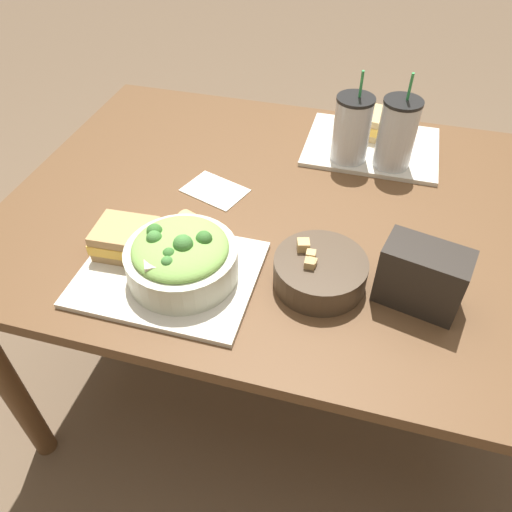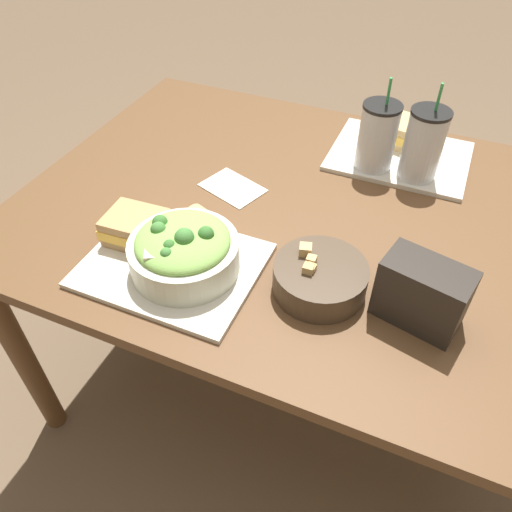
{
  "view_description": "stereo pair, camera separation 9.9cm",
  "coord_description": "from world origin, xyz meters",
  "px_view_note": "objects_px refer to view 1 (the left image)",
  "views": [
    {
      "loc": [
        0.17,
        -0.96,
        1.49
      ],
      "look_at": [
        -0.02,
        -0.27,
        0.81
      ],
      "focal_mm": 35.0,
      "sensor_mm": 36.0,
      "label": 1
    },
    {
      "loc": [
        0.27,
        -0.93,
        1.49
      ],
      "look_at": [
        -0.02,
        -0.27,
        0.81
      ],
      "focal_mm": 35.0,
      "sensor_mm": 36.0,
      "label": 2
    }
  ],
  "objects_px": {
    "salad_bowl": "(181,257)",
    "soup_bowl": "(320,271)",
    "drink_cup_dark": "(351,131)",
    "baguette_near": "(200,231)",
    "sandwich_near": "(126,239)",
    "sandwich_far": "(366,121)",
    "napkin_folded": "(215,190)",
    "chip_bag": "(422,277)",
    "drink_cup_red": "(396,136)",
    "baguette_far": "(359,115)"
  },
  "relations": [
    {
      "from": "soup_bowl",
      "to": "drink_cup_red",
      "type": "xyz_separation_m",
      "value": [
        0.11,
        0.47,
        0.06
      ]
    },
    {
      "from": "sandwich_far",
      "to": "chip_bag",
      "type": "distance_m",
      "value": 0.65
    },
    {
      "from": "soup_bowl",
      "to": "chip_bag",
      "type": "height_order",
      "value": "chip_bag"
    },
    {
      "from": "salad_bowl",
      "to": "soup_bowl",
      "type": "bearing_deg",
      "value": 12.97
    },
    {
      "from": "drink_cup_dark",
      "to": "drink_cup_red",
      "type": "bearing_deg",
      "value": 0.0
    },
    {
      "from": "drink_cup_dark",
      "to": "baguette_near",
      "type": "bearing_deg",
      "value": -122.37
    },
    {
      "from": "salad_bowl",
      "to": "sandwich_far",
      "type": "relative_size",
      "value": 1.39
    },
    {
      "from": "sandwich_near",
      "to": "drink_cup_dark",
      "type": "relative_size",
      "value": 0.55
    },
    {
      "from": "salad_bowl",
      "to": "sandwich_far",
      "type": "distance_m",
      "value": 0.75
    },
    {
      "from": "baguette_far",
      "to": "chip_bag",
      "type": "distance_m",
      "value": 0.69
    },
    {
      "from": "soup_bowl",
      "to": "drink_cup_red",
      "type": "height_order",
      "value": "drink_cup_red"
    },
    {
      "from": "sandwich_near",
      "to": "drink_cup_dark",
      "type": "distance_m",
      "value": 0.65
    },
    {
      "from": "sandwich_near",
      "to": "sandwich_far",
      "type": "bearing_deg",
      "value": 52.95
    },
    {
      "from": "baguette_far",
      "to": "chip_bag",
      "type": "relative_size",
      "value": 0.56
    },
    {
      "from": "baguette_far",
      "to": "soup_bowl",
      "type": "bearing_deg",
      "value": 162.96
    },
    {
      "from": "sandwich_far",
      "to": "drink_cup_dark",
      "type": "relative_size",
      "value": 0.67
    },
    {
      "from": "baguette_far",
      "to": "drink_cup_dark",
      "type": "xyz_separation_m",
      "value": [
        -0.0,
        -0.2,
        0.05
      ]
    },
    {
      "from": "sandwich_far",
      "to": "drink_cup_dark",
      "type": "xyz_separation_m",
      "value": [
        -0.03,
        -0.16,
        0.05
      ]
    },
    {
      "from": "sandwich_far",
      "to": "drink_cup_red",
      "type": "xyz_separation_m",
      "value": [
        0.09,
        -0.16,
        0.05
      ]
    },
    {
      "from": "soup_bowl",
      "to": "drink_cup_dark",
      "type": "height_order",
      "value": "drink_cup_dark"
    },
    {
      "from": "baguette_near",
      "to": "drink_cup_red",
      "type": "bearing_deg",
      "value": -19.49
    },
    {
      "from": "baguette_near",
      "to": "napkin_folded",
      "type": "distance_m",
      "value": 0.21
    },
    {
      "from": "drink_cup_dark",
      "to": "sandwich_near",
      "type": "bearing_deg",
      "value": -129.66
    },
    {
      "from": "chip_bag",
      "to": "soup_bowl",
      "type": "bearing_deg",
      "value": -165.83
    },
    {
      "from": "sandwich_near",
      "to": "napkin_folded",
      "type": "bearing_deg",
      "value": 65.58
    },
    {
      "from": "sandwich_near",
      "to": "chip_bag",
      "type": "xyz_separation_m",
      "value": [
        0.61,
        0.03,
        0.02
      ]
    },
    {
      "from": "sandwich_near",
      "to": "sandwich_far",
      "type": "relative_size",
      "value": 0.83
    },
    {
      "from": "chip_bag",
      "to": "napkin_folded",
      "type": "relative_size",
      "value": 0.98
    },
    {
      "from": "sandwich_near",
      "to": "drink_cup_red",
      "type": "height_order",
      "value": "drink_cup_red"
    },
    {
      "from": "sandwich_far",
      "to": "soup_bowl",
      "type": "bearing_deg",
      "value": -79.25
    },
    {
      "from": "baguette_far",
      "to": "napkin_folded",
      "type": "height_order",
      "value": "baguette_far"
    },
    {
      "from": "baguette_far",
      "to": "sandwich_near",
      "type": "bearing_deg",
      "value": 131.88
    },
    {
      "from": "baguette_far",
      "to": "chip_bag",
      "type": "height_order",
      "value": "chip_bag"
    },
    {
      "from": "salad_bowl",
      "to": "sandwich_far",
      "type": "bearing_deg",
      "value": 66.73
    },
    {
      "from": "salad_bowl",
      "to": "soup_bowl",
      "type": "xyz_separation_m",
      "value": [
        0.27,
        0.06,
        -0.03
      ]
    },
    {
      "from": "chip_bag",
      "to": "napkin_folded",
      "type": "distance_m",
      "value": 0.56
    },
    {
      "from": "sandwich_near",
      "to": "chip_bag",
      "type": "distance_m",
      "value": 0.61
    },
    {
      "from": "soup_bowl",
      "to": "drink_cup_dark",
      "type": "xyz_separation_m",
      "value": [
        -0.01,
        0.47,
        0.06
      ]
    },
    {
      "from": "baguette_near",
      "to": "baguette_far",
      "type": "relative_size",
      "value": 1.2
    },
    {
      "from": "sandwich_far",
      "to": "drink_cup_red",
      "type": "height_order",
      "value": "drink_cup_red"
    },
    {
      "from": "soup_bowl",
      "to": "baguette_near",
      "type": "xyz_separation_m",
      "value": [
        -0.27,
        0.05,
        0.01
      ]
    },
    {
      "from": "salad_bowl",
      "to": "soup_bowl",
      "type": "distance_m",
      "value": 0.28
    },
    {
      "from": "soup_bowl",
      "to": "drink_cup_dark",
      "type": "bearing_deg",
      "value": 90.66
    },
    {
      "from": "soup_bowl",
      "to": "baguette_near",
      "type": "bearing_deg",
      "value": 170.52
    },
    {
      "from": "salad_bowl",
      "to": "baguette_far",
      "type": "bearing_deg",
      "value": 69.54
    },
    {
      "from": "drink_cup_red",
      "to": "napkin_folded",
      "type": "distance_m",
      "value": 0.49
    },
    {
      "from": "drink_cup_red",
      "to": "chip_bag",
      "type": "distance_m",
      "value": 0.48
    },
    {
      "from": "soup_bowl",
      "to": "napkin_folded",
      "type": "relative_size",
      "value": 1.07
    },
    {
      "from": "chip_bag",
      "to": "baguette_far",
      "type": "bearing_deg",
      "value": 119.62
    },
    {
      "from": "sandwich_near",
      "to": "baguette_near",
      "type": "bearing_deg",
      "value": 23.55
    }
  ]
}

